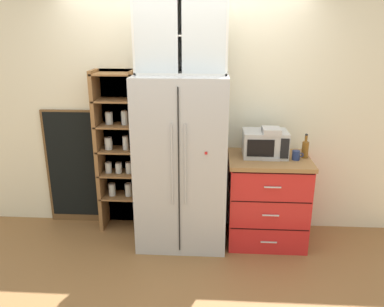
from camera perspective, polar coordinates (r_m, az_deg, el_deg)
name	(u,v)px	position (r m, az deg, el deg)	size (l,w,h in m)	color
ground_plane	(183,237)	(4.23, -1.38, -12.39)	(10.64, 10.64, 0.00)	olive
wall_back_cream	(185,114)	(4.14, -1.04, 5.92)	(4.95, 0.10, 2.55)	silver
refrigerator	(182,161)	(3.86, -1.48, -1.20)	(0.89, 0.73, 1.74)	#B7BABF
pantry_shelf_column	(119,150)	(4.23, -10.79, 0.55)	(0.49, 0.32, 1.76)	brown
counter_cabinet	(267,199)	(4.08, 11.06, -6.69)	(0.81, 0.66, 0.92)	red
microwave	(265,144)	(3.91, 10.82, 1.47)	(0.44, 0.33, 0.26)	#B7BABF
coffee_maker	(270,142)	(3.87, 11.59, 1.63)	(0.17, 0.20, 0.31)	#B7B7BC
mug_navy	(296,155)	(3.89, 15.27, -0.25)	(0.11, 0.08, 0.09)	navy
mug_sage	(270,154)	(3.86, 11.60, -0.09)	(0.11, 0.08, 0.09)	#8CA37F
bottle_amber	(305,148)	(3.96, 16.54, 0.86)	(0.07, 0.07, 0.24)	brown
upper_cabinet	(182,36)	(3.70, -1.57, 17.17)	(0.85, 0.32, 0.70)	silver
chalkboard_menu	(73,167)	(4.52, -17.39, -1.94)	(0.60, 0.04, 1.32)	brown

